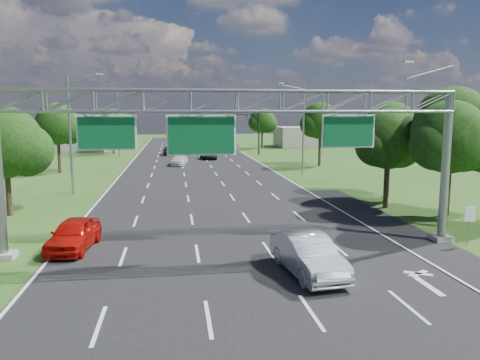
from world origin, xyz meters
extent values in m
plane|color=#1F4B16|center=(0.00, 30.00, 0.00)|extent=(220.00, 220.00, 0.00)
cube|color=black|center=(0.00, 30.00, 0.00)|extent=(18.00, 180.00, 0.02)
cube|color=black|center=(10.20, 14.00, 0.00)|extent=(3.00, 30.00, 0.02)
cube|color=gray|center=(11.50, 12.00, 0.15)|extent=(1.00, 1.00, 0.30)
cylinder|color=gray|center=(11.50, 12.00, 4.00)|extent=(0.44, 0.44, 8.00)
cube|color=gray|center=(-11.00, 12.00, 0.15)|extent=(1.00, 1.00, 0.30)
cylinder|color=gray|center=(10.30, 12.00, 9.00)|extent=(2.54, 0.12, 0.79)
cube|color=beige|center=(9.10, 12.00, 9.50)|extent=(0.50, 0.22, 0.12)
cube|color=white|center=(-6.00, 11.98, 6.00)|extent=(2.80, 0.05, 1.70)
cube|color=#0A532A|center=(-6.00, 11.92, 6.00)|extent=(2.62, 0.05, 1.52)
cube|color=white|center=(-1.50, 11.98, 5.85)|extent=(3.40, 0.05, 2.00)
cube|color=#0A532A|center=(-1.50, 11.92, 5.85)|extent=(3.22, 0.05, 1.82)
cube|color=white|center=(6.00, 11.98, 6.00)|extent=(2.80, 0.05, 1.70)
cube|color=#0A532A|center=(6.00, 11.92, 6.00)|extent=(2.62, 0.05, 1.52)
cylinder|color=gray|center=(12.40, 11.00, 1.00)|extent=(0.06, 0.06, 2.00)
cube|color=white|center=(12.40, 10.97, 1.70)|extent=(0.60, 0.04, 0.80)
cylinder|color=black|center=(11.00, 65.00, 3.50)|extent=(0.24, 0.24, 7.00)
cylinder|color=black|center=(5.00, 65.00, 6.60)|extent=(12.00, 0.18, 0.18)
imported|color=black|center=(-1.00, 65.00, 6.05)|extent=(0.18, 0.22, 1.10)
imported|color=black|center=(4.00, 65.00, 6.05)|extent=(0.18, 0.22, 1.10)
imported|color=black|center=(9.00, 65.00, 6.05)|extent=(0.18, 0.22, 1.10)
cylinder|color=gray|center=(-11.50, 30.00, 5.00)|extent=(0.20, 0.20, 10.00)
cylinder|color=gray|center=(-10.20, 30.00, 9.70)|extent=(2.78, 0.12, 0.60)
cube|color=beige|center=(-8.90, 30.00, 10.10)|extent=(0.55, 0.22, 0.12)
cylinder|color=gray|center=(-11.50, 65.00, 5.00)|extent=(0.20, 0.20, 10.00)
cylinder|color=gray|center=(-10.20, 65.00, 9.70)|extent=(2.78, 0.12, 0.60)
cube|color=beige|center=(-8.90, 65.00, 10.10)|extent=(0.55, 0.22, 0.12)
cylinder|color=gray|center=(11.50, 40.00, 5.00)|extent=(0.20, 0.20, 10.00)
cylinder|color=gray|center=(10.20, 40.00, 9.70)|extent=(2.78, 0.12, 0.60)
cube|color=beige|center=(8.90, 40.00, 10.10)|extent=(0.55, 0.22, 0.12)
cylinder|color=#2D2116|center=(13.50, 15.00, 1.87)|extent=(0.36, 0.36, 3.74)
sphere|color=black|center=(13.50, 15.00, 5.50)|extent=(4.40, 4.40, 4.40)
sphere|color=black|center=(14.60, 15.40, 4.95)|extent=(3.30, 3.30, 3.30)
sphere|color=black|center=(12.51, 14.70, 5.06)|extent=(3.08, 3.08, 3.08)
cylinder|color=#2D2116|center=(15.50, 18.00, 2.09)|extent=(0.36, 0.36, 4.18)
sphere|color=black|center=(15.50, 18.00, 6.18)|extent=(5.00, 5.00, 5.00)
sphere|color=black|center=(16.75, 18.40, 5.55)|extent=(3.75, 3.75, 3.75)
sphere|color=black|center=(14.38, 17.70, 5.68)|extent=(3.50, 3.50, 3.50)
cylinder|color=#2D2116|center=(12.50, 21.00, 1.65)|extent=(0.36, 0.36, 3.30)
sphere|color=black|center=(12.50, 21.00, 5.06)|extent=(4.40, 4.40, 4.40)
sphere|color=black|center=(13.60, 21.40, 4.51)|extent=(3.30, 3.30, 3.30)
sphere|color=black|center=(11.51, 20.70, 4.62)|extent=(3.08, 3.08, 3.08)
sphere|color=black|center=(15.96, 15.70, 4.90)|extent=(3.22, 3.22, 3.22)
cylinder|color=#2D2116|center=(14.50, 25.00, 1.76)|extent=(0.36, 0.36, 3.52)
sphere|color=black|center=(14.50, 25.00, 5.44)|extent=(4.80, 4.80, 4.80)
sphere|color=black|center=(15.70, 25.40, 4.84)|extent=(3.60, 3.60, 3.60)
sphere|color=black|center=(13.42, 24.70, 4.96)|extent=(3.36, 3.36, 3.36)
cylinder|color=#2D2116|center=(-14.00, 22.00, 1.54)|extent=(0.36, 0.36, 3.08)
sphere|color=black|center=(-14.00, 22.00, 5.00)|extent=(4.80, 4.80, 4.80)
sphere|color=black|center=(-12.80, 22.40, 4.40)|extent=(3.60, 3.60, 3.60)
cylinder|color=#2D2116|center=(-16.00, 45.00, 1.87)|extent=(0.36, 0.36, 3.74)
sphere|color=black|center=(-16.00, 45.00, 5.66)|extent=(4.80, 4.80, 4.80)
sphere|color=black|center=(-14.80, 45.40, 5.06)|extent=(3.60, 3.60, 3.60)
sphere|color=black|center=(-17.08, 44.70, 5.18)|extent=(3.36, 3.36, 3.36)
cylinder|color=#2D2116|center=(-13.00, 70.00, 1.65)|extent=(0.36, 0.36, 3.30)
sphere|color=black|center=(-13.00, 70.00, 5.22)|extent=(4.80, 4.80, 4.80)
sphere|color=black|center=(-11.80, 70.40, 4.62)|extent=(3.60, 3.60, 3.60)
sphere|color=black|center=(-14.08, 69.70, 4.74)|extent=(3.36, 3.36, 3.36)
cylinder|color=#2D2116|center=(16.00, 48.00, 1.98)|extent=(0.36, 0.36, 3.96)
sphere|color=black|center=(16.00, 48.00, 5.88)|extent=(4.80, 4.80, 4.80)
sphere|color=black|center=(17.20, 48.40, 5.28)|extent=(3.60, 3.60, 3.60)
sphere|color=black|center=(14.92, 47.70, 5.40)|extent=(3.36, 3.36, 3.36)
cylinder|color=#2D2116|center=(14.00, 78.00, 1.76)|extent=(0.36, 0.36, 3.52)
sphere|color=black|center=(14.00, 78.00, 5.44)|extent=(4.80, 4.80, 4.80)
sphere|color=black|center=(15.20, 78.40, 4.84)|extent=(3.60, 3.60, 3.60)
sphere|color=black|center=(12.92, 77.70, 4.96)|extent=(3.36, 3.36, 3.36)
cube|color=gray|center=(-22.00, 78.00, 2.50)|extent=(14.00, 10.00, 5.00)
cube|color=gray|center=(24.00, 82.00, 2.00)|extent=(12.00, 9.00, 4.00)
imported|color=#BD0F08|center=(-8.00, 13.10, 0.80)|extent=(2.43, 4.89, 1.60)
imported|color=silver|center=(2.80, 7.88, 0.85)|extent=(2.39, 5.34, 1.70)
imported|color=silver|center=(-2.20, 51.20, 0.70)|extent=(2.57, 5.03, 1.40)
imported|color=black|center=(2.20, 58.54, 0.63)|extent=(2.42, 4.68, 1.26)
imported|color=black|center=(-3.79, 66.23, 0.72)|extent=(1.95, 4.30, 1.43)
cube|color=white|center=(8.00, 81.95, 1.62)|extent=(2.93, 6.09, 2.94)
cube|color=silver|center=(8.00, 77.84, 1.08)|extent=(2.46, 2.37, 2.16)
cylinder|color=black|center=(6.92, 78.03, 0.49)|extent=(0.34, 0.98, 0.98)
cylinder|color=black|center=(9.08, 78.03, 0.49)|extent=(0.34, 0.98, 0.98)
cylinder|color=black|center=(6.92, 83.92, 0.49)|extent=(0.34, 0.98, 0.98)
cylinder|color=black|center=(9.08, 83.92, 0.49)|extent=(0.34, 0.98, 0.98)
camera|label=1|loc=(-2.82, -11.01, 6.96)|focal=35.00mm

